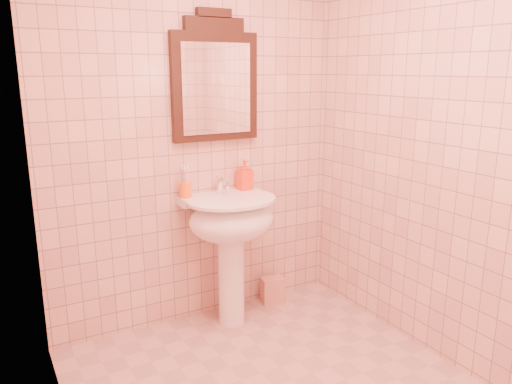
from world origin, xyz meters
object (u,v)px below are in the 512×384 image
pedestal_sink (231,229)px  toothbrush_cup (185,189)px  mirror (215,81)px  soap_dispenser (244,175)px  towel (272,290)px

pedestal_sink → toothbrush_cup: 0.38m
pedestal_sink → mirror: 0.94m
toothbrush_cup → soap_dispenser: (0.43, 0.00, 0.05)m
towel → pedestal_sink: bearing=-162.6°
mirror → towel: bearing=-11.6°
pedestal_sink → mirror: mirror is taller
toothbrush_cup → towel: (0.63, -0.04, -0.82)m
mirror → soap_dispenser: 0.64m
towel → toothbrush_cup: bearing=176.3°
mirror → soap_dispenser: size_ratio=4.01×
soap_dispenser → towel: size_ratio=1.06×
mirror → soap_dispenser: bearing=-11.7°
toothbrush_cup → soap_dispenser: soap_dispenser is taller
toothbrush_cup → mirror: bearing=9.2°
mirror → towel: (0.39, -0.08, -1.48)m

